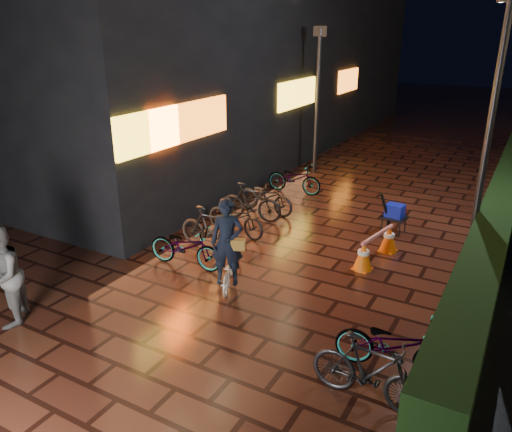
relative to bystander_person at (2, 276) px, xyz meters
The scene contains 11 objects.
ground 4.23m from the bystander_person, 33.29° to the left, with size 80.00×80.00×0.00m, color #381911.
hedge 12.30m from the bystander_person, 56.65° to the left, with size 0.70×20.00×1.00m, color black.
bystander_person is the anchor object (origin of this frame).
storefront_block 15.46m from the bystander_person, 113.67° to the left, with size 12.09×22.00×9.00m.
lamp_post_hedge 9.55m from the bystander_person, 46.82° to the left, with size 0.51×0.28×5.49m.
lamp_post_sf 11.36m from the bystander_person, 86.08° to the left, with size 0.45×0.13×4.72m.
cyclist 3.84m from the bystander_person, 48.48° to the left, with size 0.90×1.33×1.80m.
traffic_barrier 7.18m from the bystander_person, 49.31° to the left, with size 0.61×1.54×0.63m.
cart_assembly 8.44m from the bystander_person, 57.18° to the left, with size 0.63×0.58×1.05m.
parked_bikes_storefront 5.89m from the bystander_person, 77.92° to the left, with size 1.90×6.28×0.99m.
parked_bikes_hedge 6.12m from the bystander_person, 14.57° to the left, with size 1.81×1.47×0.99m.
Camera 1 is at (3.72, -6.56, 4.70)m, focal length 35.00 mm.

